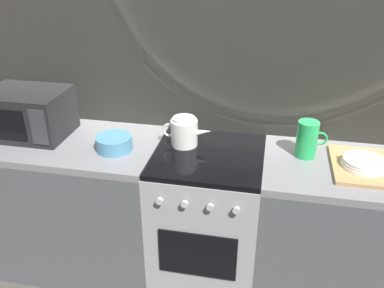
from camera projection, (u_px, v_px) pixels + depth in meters
ground_plane at (206, 276)px, 2.64m from camera, size 8.00×8.00×0.00m
back_wall at (218, 82)px, 2.37m from camera, size 3.60×0.05×2.40m
counter_left at (67, 202)px, 2.59m from camera, size 1.20×0.60×0.90m
stove_unit at (207, 220)px, 2.43m from camera, size 0.60×0.63×0.90m
counter_right at (366, 240)px, 2.27m from camera, size 1.20×0.60×0.90m
microwave at (28, 113)px, 2.38m from camera, size 0.46×0.35×0.27m
kettle at (184, 132)px, 2.28m from camera, size 0.28×0.15×0.17m
mixing_bowl at (114, 143)px, 2.25m from camera, size 0.20×0.20×0.08m
pitcher at (307, 139)px, 2.16m from camera, size 0.16×0.11×0.20m
dish_pile at (363, 165)px, 2.07m from camera, size 0.30×0.40×0.07m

